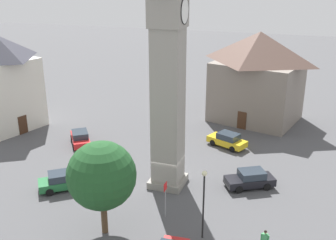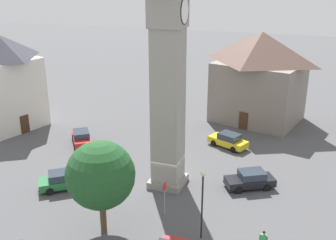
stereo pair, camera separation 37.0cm
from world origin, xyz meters
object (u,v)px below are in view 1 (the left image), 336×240
at_px(car_green_alley, 227,140).
at_px(building_terrace_right, 1,82).
at_px(lamp_post, 204,194).
at_px(clock_tower, 168,25).
at_px(tree, 102,176).
at_px(road_sign, 165,194).
at_px(pedestrian, 265,239).
at_px(car_white_side, 250,179).
at_px(building_shop_left, 257,76).
at_px(car_black_far, 63,181).
at_px(car_blue_kerb, 80,138).

relative_size(car_green_alley, building_terrace_right, 0.41).
xyz_separation_m(car_green_alley, lamp_post, (-15.91, -1.36, 2.65)).
relative_size(clock_tower, building_terrace_right, 2.10).
distance_m(tree, road_sign, 5.29).
height_order(pedestrian, road_sign, road_sign).
height_order(building_terrace_right, lamp_post, building_terrace_right).
xyz_separation_m(pedestrian, building_terrace_right, (13.24, 31.24, 4.58)).
bearing_deg(car_green_alley, car_white_side, -156.15).
bearing_deg(building_shop_left, car_black_far, 150.37).
distance_m(car_black_far, road_sign, 9.60).
relative_size(pedestrian, road_sign, 0.60).
bearing_deg(lamp_post, pedestrian, -93.11).
height_order(clock_tower, car_green_alley, clock_tower).
bearing_deg(pedestrian, car_white_side, 13.97).
height_order(building_shop_left, building_terrace_right, building_terrace_right).
bearing_deg(clock_tower, building_shop_left, -14.28).
relative_size(clock_tower, road_sign, 8.22).
xyz_separation_m(clock_tower, building_terrace_right, (6.72, 22.42, -7.91)).
height_order(clock_tower, tree, clock_tower).
distance_m(clock_tower, tree, 12.19).
xyz_separation_m(pedestrian, road_sign, (1.84, 7.42, 0.89)).
xyz_separation_m(car_blue_kerb, car_green_alley, (4.50, -14.90, 0.00)).
bearing_deg(car_green_alley, clock_tower, 161.08).
xyz_separation_m(car_blue_kerb, car_white_side, (-3.33, -18.36, 0.00)).
bearing_deg(tree, clock_tower, -14.13).
distance_m(clock_tower, car_white_side, 14.53).
height_order(clock_tower, building_shop_left, clock_tower).
bearing_deg(clock_tower, tree, 165.87).
height_order(car_green_alley, building_terrace_right, building_terrace_right).
bearing_deg(pedestrian, building_terrace_right, 67.02).
height_order(car_black_far, tree, tree).
distance_m(clock_tower, car_blue_kerb, 17.98).
height_order(tree, road_sign, tree).
height_order(pedestrian, building_terrace_right, building_terrace_right).
bearing_deg(car_white_side, clock_tower, 104.78).
distance_m(car_green_alley, lamp_post, 16.18).
relative_size(clock_tower, car_black_far, 5.36).
xyz_separation_m(car_green_alley, tree, (-17.49, 5.28, 3.67)).
distance_m(pedestrian, building_terrace_right, 34.24).
bearing_deg(tree, road_sign, -46.65).
relative_size(pedestrian, lamp_post, 0.33).
distance_m(pedestrian, building_shop_left, 26.39).
distance_m(building_terrace_right, lamp_post, 30.12).
bearing_deg(road_sign, pedestrian, -103.92).
xyz_separation_m(car_black_far, lamp_post, (-2.70, -12.73, 2.65)).
distance_m(car_white_side, lamp_post, 8.76).
distance_m(car_white_side, building_shop_left, 18.14).
xyz_separation_m(tree, building_terrace_right, (14.60, 20.44, 1.17)).
height_order(car_black_far, building_shop_left, building_shop_left).
bearing_deg(lamp_post, car_white_side, -14.57).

